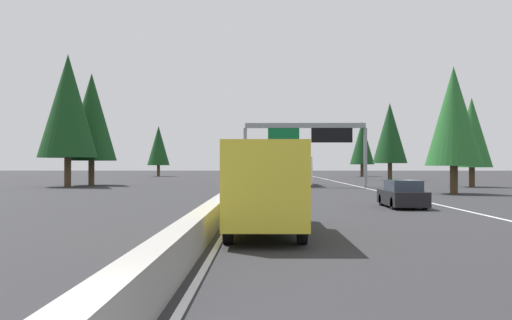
# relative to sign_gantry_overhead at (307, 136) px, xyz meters

# --- Properties ---
(ground_plane) EXTENTS (320.00, 320.00, 0.00)m
(ground_plane) POSITION_rel_sign_gantry_overhead_xyz_m (8.03, 6.03, -5.22)
(ground_plane) COLOR #262628
(median_barrier) EXTENTS (180.00, 0.56, 0.90)m
(median_barrier) POSITION_rel_sign_gantry_overhead_xyz_m (28.03, 6.33, -4.77)
(median_barrier) COLOR gray
(median_barrier) RESTS_ON ground
(shoulder_stripe_right) EXTENTS (160.00, 0.16, 0.01)m
(shoulder_stripe_right) POSITION_rel_sign_gantry_overhead_xyz_m (18.03, -5.49, -5.22)
(shoulder_stripe_right) COLOR silver
(shoulder_stripe_right) RESTS_ON ground
(shoulder_stripe_median) EXTENTS (160.00, 0.16, 0.01)m
(shoulder_stripe_median) POSITION_rel_sign_gantry_overhead_xyz_m (18.03, 5.78, -5.22)
(shoulder_stripe_median) COLOR silver
(shoulder_stripe_median) RESTS_ON ground
(sign_gantry_overhead) EXTENTS (0.50, 12.68, 6.57)m
(sign_gantry_overhead) POSITION_rel_sign_gantry_overhead_xyz_m (0.00, 0.00, 0.00)
(sign_gantry_overhead) COLOR gray
(sign_gantry_overhead) RESTS_ON ground
(box_truck_near_right) EXTENTS (8.50, 2.40, 2.95)m
(box_truck_near_right) POSITION_rel_sign_gantry_overhead_xyz_m (-38.44, 4.44, -3.61)
(box_truck_near_right) COLOR gold
(box_truck_near_right) RESTS_ON ground
(sedan_near_center) EXTENTS (4.40, 1.80, 1.47)m
(sedan_near_center) POSITION_rel_sign_gantry_overhead_xyz_m (-27.36, -2.92, -4.54)
(sedan_near_center) COLOR black
(sedan_near_center) RESTS_ON ground
(bus_distant_a) EXTENTS (11.50, 2.55, 3.10)m
(bus_distant_a) POSITION_rel_sign_gantry_overhead_xyz_m (5.63, 0.70, -3.51)
(bus_distant_a) COLOR white
(bus_distant_a) RESTS_ON ground
(sedan_mid_center) EXTENTS (4.40, 1.80, 1.47)m
(sedan_mid_center) POSITION_rel_sign_gantry_overhead_xyz_m (42.55, 4.29, -4.54)
(sedan_mid_center) COLOR silver
(sedan_mid_center) RESTS_ON ground
(conifer_right_near) EXTENTS (4.41, 4.41, 10.03)m
(conifer_right_near) POSITION_rel_sign_gantry_overhead_xyz_m (-13.28, -10.46, 0.87)
(conifer_right_near) COLOR #4C3823
(conifer_right_near) RESTS_ON ground
(conifer_right_mid) EXTENTS (4.06, 4.06, 9.24)m
(conifer_right_mid) POSITION_rel_sign_gantry_overhead_xyz_m (0.55, -17.02, 0.38)
(conifer_right_mid) COLOR #4C3823
(conifer_right_mid) RESTS_ON ground
(conifer_right_far) EXTENTS (5.09, 5.09, 11.56)m
(conifer_right_far) POSITION_rel_sign_gantry_overhead_xyz_m (26.36, -14.47, 1.80)
(conifer_right_far) COLOR #4C3823
(conifer_right_far) RESTS_ON ground
(conifer_right_distant) EXTENTS (4.76, 4.76, 10.81)m
(conifer_right_distant) POSITION_rel_sign_gantry_overhead_xyz_m (52.66, -14.98, 1.35)
(conifer_right_distant) COLOR #4C3823
(conifer_right_distant) RESTS_ON ground
(conifer_left_near) EXTENTS (6.08, 6.08, 13.82)m
(conifer_left_near) POSITION_rel_sign_gantry_overhead_xyz_m (0.41, 24.77, 3.18)
(conifer_left_near) COLOR #4C3823
(conifer_left_near) RESTS_ON ground
(conifer_left_mid) EXTENTS (5.53, 5.53, 12.58)m
(conifer_left_mid) POSITION_rel_sign_gantry_overhead_xyz_m (4.95, 23.70, 2.42)
(conifer_left_mid) COLOR #4C3823
(conifer_left_mid) RESTS_ON ground
(conifer_left_far) EXTENTS (4.44, 4.44, 10.09)m
(conifer_left_far) POSITION_rel_sign_gantry_overhead_xyz_m (53.84, 25.39, 0.91)
(conifer_left_far) COLOR #4C3823
(conifer_left_far) RESTS_ON ground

